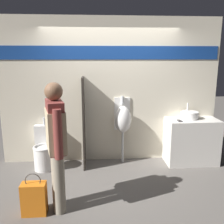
{
  "coord_description": "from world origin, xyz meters",
  "views": [
    {
      "loc": [
        -0.32,
        -4.05,
        2.0
      ],
      "look_at": [
        0.0,
        0.17,
        1.05
      ],
      "focal_mm": 40.0,
      "sensor_mm": 36.0,
      "label": 1
    }
  ],
  "objects_px": {
    "sink_basin": "(189,115)",
    "cell_phone": "(180,121)",
    "shopping_bag": "(34,198)",
    "toilet": "(44,151)",
    "person_in_vest": "(56,139)",
    "urinal_near_counter": "(123,119)"
  },
  "relations": [
    {
      "from": "cell_phone",
      "to": "person_in_vest",
      "type": "bearing_deg",
      "value": -148.89
    },
    {
      "from": "toilet",
      "to": "person_in_vest",
      "type": "height_order",
      "value": "person_in_vest"
    },
    {
      "from": "toilet",
      "to": "sink_basin",
      "type": "bearing_deg",
      "value": 1.63
    },
    {
      "from": "cell_phone",
      "to": "toilet",
      "type": "relative_size",
      "value": 0.16
    },
    {
      "from": "toilet",
      "to": "shopping_bag",
      "type": "bearing_deg",
      "value": -84.92
    },
    {
      "from": "cell_phone",
      "to": "toilet",
      "type": "bearing_deg",
      "value": 178.16
    },
    {
      "from": "person_in_vest",
      "to": "cell_phone",
      "type": "bearing_deg",
      "value": -73.61
    },
    {
      "from": "urinal_near_counter",
      "to": "shopping_bag",
      "type": "height_order",
      "value": "urinal_near_counter"
    },
    {
      "from": "toilet",
      "to": "urinal_near_counter",
      "type": "bearing_deg",
      "value": 5.49
    },
    {
      "from": "person_in_vest",
      "to": "shopping_bag",
      "type": "bearing_deg",
      "value": 92.75
    },
    {
      "from": "toilet",
      "to": "person_in_vest",
      "type": "relative_size",
      "value": 0.53
    },
    {
      "from": "sink_basin",
      "to": "shopping_bag",
      "type": "xyz_separation_m",
      "value": [
        -2.56,
        -1.47,
        -0.7
      ]
    },
    {
      "from": "sink_basin",
      "to": "toilet",
      "type": "bearing_deg",
      "value": -178.37
    },
    {
      "from": "urinal_near_counter",
      "to": "shopping_bag",
      "type": "xyz_separation_m",
      "value": [
        -1.32,
        -1.54,
        -0.63
      ]
    },
    {
      "from": "sink_basin",
      "to": "cell_phone",
      "type": "bearing_deg",
      "value": -146.57
    },
    {
      "from": "shopping_bag",
      "to": "sink_basin",
      "type": "bearing_deg",
      "value": 29.89
    },
    {
      "from": "urinal_near_counter",
      "to": "shopping_bag",
      "type": "relative_size",
      "value": 2.24
    },
    {
      "from": "sink_basin",
      "to": "shopping_bag",
      "type": "distance_m",
      "value": 3.04
    },
    {
      "from": "toilet",
      "to": "person_in_vest",
      "type": "xyz_separation_m",
      "value": [
        0.42,
        -1.3,
        0.66
      ]
    },
    {
      "from": "cell_phone",
      "to": "shopping_bag",
      "type": "relative_size",
      "value": 0.25
    },
    {
      "from": "sink_basin",
      "to": "toilet",
      "type": "height_order",
      "value": "sink_basin"
    },
    {
      "from": "urinal_near_counter",
      "to": "person_in_vest",
      "type": "bearing_deg",
      "value": -125.21
    }
  ]
}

